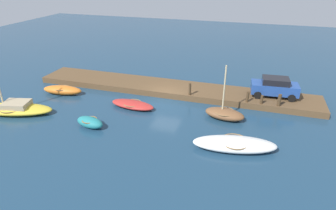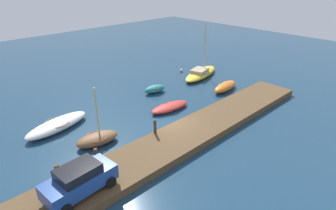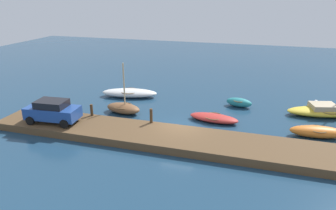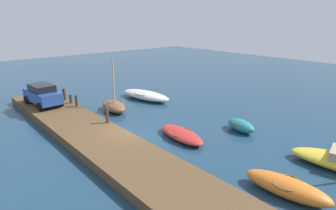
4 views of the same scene
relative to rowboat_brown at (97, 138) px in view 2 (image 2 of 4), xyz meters
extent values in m
plane|color=navy|center=(5.48, -2.02, -0.44)|extent=(84.00, 84.00, 0.00)
cube|color=brown|center=(5.48, -4.00, -0.16)|extent=(26.61, 3.56, 0.55)
ellipsoid|color=brown|center=(0.00, 0.00, -0.04)|extent=(3.28, 1.99, 0.81)
torus|color=olive|center=(0.00, 0.00, 0.19)|extent=(1.84, 1.84, 0.07)
cylinder|color=#C6B284|center=(0.20, -0.03, 2.05)|extent=(0.12, 0.12, 3.68)
ellipsoid|color=#B72D28|center=(7.63, 0.36, -0.16)|extent=(4.01, 1.88, 0.56)
torus|color=olive|center=(7.63, 0.36, -0.01)|extent=(1.70, 1.70, 0.07)
ellipsoid|color=gold|center=(16.46, 4.17, -0.08)|extent=(6.76, 3.52, 0.72)
torus|color=olive|center=(16.46, 4.17, 0.11)|extent=(2.55, 2.55, 0.07)
cube|color=tan|center=(16.09, 4.08, 0.35)|extent=(2.27, 1.94, 0.44)
cylinder|color=#C6B284|center=(17.14, 4.34, 2.82)|extent=(0.12, 0.12, 5.37)
ellipsoid|color=teal|center=(9.33, 4.28, -0.05)|extent=(2.42, 1.46, 0.78)
torus|color=olive|center=(9.33, 4.28, 0.16)|extent=(1.31, 1.31, 0.07)
ellipsoid|color=orange|center=(15.02, -0.34, -0.04)|extent=(3.86, 1.70, 0.80)
torus|color=olive|center=(15.02, -0.34, 0.18)|extent=(1.49, 1.49, 0.07)
ellipsoid|color=white|center=(-1.16, 4.02, -0.05)|extent=(5.65, 2.82, 0.78)
torus|color=olive|center=(-1.16, 4.02, 0.17)|extent=(2.22, 2.22, 0.07)
cylinder|color=#47331E|center=(-4.02, -2.47, 0.60)|extent=(0.27, 0.27, 0.98)
cylinder|color=#47331E|center=(-2.67, -2.47, 0.48)|extent=(0.22, 0.22, 0.73)
cylinder|color=#47331E|center=(-1.54, -2.47, 0.57)|extent=(0.22, 0.22, 0.92)
cylinder|color=#47331E|center=(3.39, -2.47, 0.66)|extent=(0.22, 0.22, 1.10)
cube|color=#234793|center=(-3.64, -4.36, 0.86)|extent=(4.00, 1.97, 0.86)
cube|color=black|center=(-3.64, -4.36, 1.55)|extent=(2.28, 1.64, 0.51)
cylinder|color=black|center=(-2.34, -3.42, 0.43)|extent=(0.65, 0.27, 0.64)
cylinder|color=black|center=(-2.22, -5.10, 0.43)|extent=(0.65, 0.27, 0.64)
cylinder|color=black|center=(-5.06, -3.62, 0.43)|extent=(0.65, 0.27, 0.64)
cylinder|color=black|center=(-4.93, -5.30, 0.43)|extent=(0.65, 0.27, 0.64)
sphere|color=silver|center=(16.07, 6.99, -0.25)|extent=(0.37, 0.37, 0.37)
camera|label=1|loc=(-1.69, 20.16, 10.32)|focal=30.61mm
camera|label=2|loc=(-8.65, -16.33, 11.09)|focal=30.89mm
camera|label=3|loc=(10.27, -21.57, 9.14)|focal=31.95mm
camera|label=4|loc=(19.94, -11.27, 6.99)|focal=30.89mm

